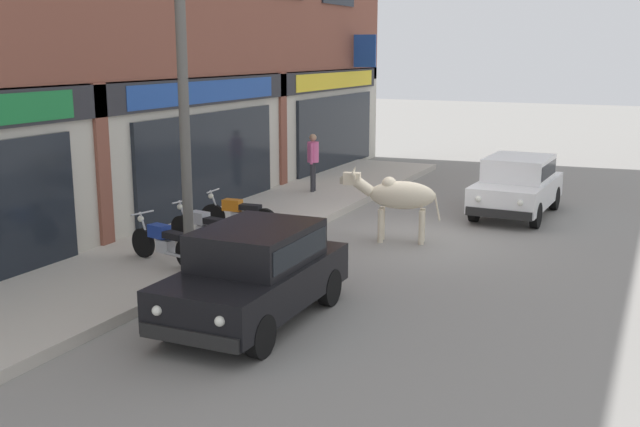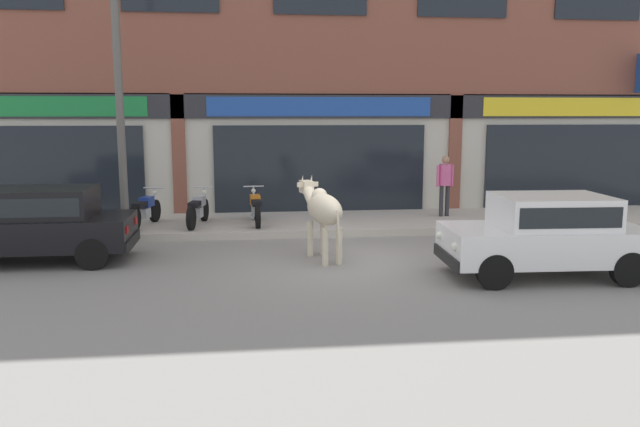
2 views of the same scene
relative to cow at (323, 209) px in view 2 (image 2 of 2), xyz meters
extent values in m
plane|color=gray|center=(0.54, -0.13, -1.01)|extent=(90.00, 90.00, 0.00)
cube|color=#B7AFA3|center=(0.54, 3.57, -0.92)|extent=(19.00, 3.01, 0.18)
cube|color=beige|center=(0.54, 5.35, 0.69)|extent=(23.00, 0.55, 3.40)
cube|color=#28282D|center=(0.54, 5.04, 2.04)|extent=(22.08, 0.08, 0.64)
cube|color=black|center=(-7.13, 5.03, 0.34)|extent=(5.83, 0.10, 2.40)
cube|color=#197A38|center=(-7.13, 5.01, 2.04)|extent=(6.13, 0.05, 0.52)
cube|color=brown|center=(-3.29, 5.06, 0.69)|extent=(0.36, 0.12, 3.40)
cube|color=black|center=(0.54, 5.03, 0.34)|extent=(5.83, 0.10, 2.40)
cube|color=#1E479E|center=(0.54, 5.01, 2.04)|extent=(6.13, 0.05, 0.52)
cube|color=brown|center=(4.37, 5.06, 0.69)|extent=(0.36, 0.12, 3.40)
cube|color=black|center=(8.21, 5.03, 0.34)|extent=(5.83, 0.10, 2.40)
cube|color=yellow|center=(8.21, 5.01, 2.04)|extent=(6.13, 0.05, 0.52)
cube|color=black|center=(8.36, 5.05, 4.96)|extent=(2.50, 0.06, 1.00)
ellipsoid|color=beige|center=(0.02, -0.10, 0.01)|extent=(0.83, 1.48, 0.60)
sphere|color=beige|center=(-0.04, 0.18, 0.24)|extent=(0.32, 0.32, 0.32)
cylinder|color=beige|center=(-0.22, 0.29, -0.65)|extent=(0.12, 0.12, 0.72)
cylinder|color=beige|center=(0.06, 0.36, -0.65)|extent=(0.12, 0.12, 0.72)
cylinder|color=beige|center=(-0.01, -0.55, -0.65)|extent=(0.12, 0.12, 0.72)
cylinder|color=beige|center=(0.26, -0.49, -0.65)|extent=(0.12, 0.12, 0.72)
cylinder|color=beige|center=(-0.17, 0.70, 0.16)|extent=(0.34, 0.51, 0.43)
cube|color=beige|center=(-0.23, 0.95, 0.33)|extent=(0.30, 0.40, 0.26)
cube|color=tan|center=(-0.27, 1.13, 0.29)|extent=(0.19, 0.17, 0.14)
cone|color=beige|center=(-0.32, 0.89, 0.51)|extent=(0.08, 0.12, 0.19)
cone|color=beige|center=(-0.12, 0.94, 0.51)|extent=(0.08, 0.12, 0.19)
cube|color=beige|center=(-0.37, 0.84, 0.39)|extent=(0.15, 0.07, 0.10)
cube|color=beige|center=(-0.06, 0.91, 0.39)|extent=(0.15, 0.07, 0.10)
cylinder|color=beige|center=(0.20, -0.82, -0.21)|extent=(0.08, 0.17, 0.60)
cylinder|color=black|center=(2.56, -2.49, -0.71)|extent=(0.61, 0.20, 0.60)
cylinder|color=black|center=(2.62, -1.05, -0.71)|extent=(0.61, 0.20, 0.60)
cylinder|color=black|center=(4.86, -2.58, -0.71)|extent=(0.61, 0.20, 0.60)
cylinder|color=black|center=(4.92, -1.15, -0.71)|extent=(0.61, 0.20, 0.60)
cube|color=white|center=(3.74, -1.82, -0.41)|extent=(3.56, 1.74, 0.60)
cube|color=white|center=(3.84, -1.82, 0.17)|extent=(1.96, 1.52, 0.56)
cube|color=black|center=(3.84, -1.82, 0.17)|extent=(1.81, 1.53, 0.35)
cube|color=black|center=(2.01, -1.75, -0.63)|extent=(0.18, 1.52, 0.20)
cube|color=black|center=(5.47, -1.89, -0.63)|extent=(0.18, 1.52, 0.20)
sphere|color=silver|center=(1.96, -2.22, -0.33)|extent=(0.14, 0.14, 0.14)
sphere|color=silver|center=(2.00, -1.27, -0.33)|extent=(0.14, 0.14, 0.14)
cube|color=red|center=(5.51, -1.39, -0.31)|extent=(0.04, 0.16, 0.14)
cylinder|color=black|center=(-4.35, -0.38, -0.71)|extent=(0.60, 0.19, 0.60)
cylinder|color=black|center=(-4.37, 1.06, -0.71)|extent=(0.60, 0.19, 0.60)
cube|color=black|center=(-5.51, 0.33, -0.41)|extent=(3.52, 1.65, 0.60)
cube|color=black|center=(-5.41, 0.33, 0.17)|extent=(1.92, 1.46, 0.56)
cube|color=black|center=(-5.41, 0.33, 0.17)|extent=(1.77, 1.48, 0.35)
cube|color=black|center=(-3.78, 0.35, -0.63)|extent=(0.14, 1.52, 0.20)
cube|color=red|center=(-3.75, -0.15, -0.31)|extent=(0.03, 0.16, 0.14)
cube|color=red|center=(-3.76, 0.84, -0.31)|extent=(0.03, 0.16, 0.14)
cylinder|color=black|center=(-3.79, 3.74, -0.55)|extent=(0.23, 0.57, 0.56)
cylinder|color=black|center=(-4.09, 2.52, -0.55)|extent=(0.23, 0.57, 0.56)
cube|color=#B2B5BA|center=(-3.95, 3.11, -0.51)|extent=(0.27, 0.36, 0.24)
cube|color=navy|center=(-3.91, 3.27, -0.25)|extent=(0.33, 0.45, 0.24)
cube|color=black|center=(-4.00, 2.88, -0.27)|extent=(0.34, 0.56, 0.12)
cylinder|color=#B2B5BA|center=(-3.81, 3.68, -0.25)|extent=(0.10, 0.27, 0.59)
cylinder|color=#B2B5BA|center=(-3.80, 3.72, 0.03)|extent=(0.51, 0.15, 0.03)
sphere|color=silver|center=(-3.79, 3.78, -0.09)|extent=(0.12, 0.12, 0.12)
cylinder|color=#B2B5BA|center=(-4.14, 2.79, -0.59)|extent=(0.17, 0.48, 0.06)
cylinder|color=black|center=(-2.57, 3.72, -0.55)|extent=(0.20, 0.57, 0.56)
cylinder|color=black|center=(-2.79, 2.49, -0.55)|extent=(0.20, 0.57, 0.56)
cube|color=#B2B5BA|center=(-2.68, 3.08, -0.51)|extent=(0.25, 0.35, 0.24)
cube|color=#A8AAB2|center=(-2.65, 3.24, -0.25)|extent=(0.31, 0.44, 0.24)
cube|color=black|center=(-2.72, 2.85, -0.27)|extent=(0.31, 0.55, 0.12)
cylinder|color=#B2B5BA|center=(-2.58, 3.66, -0.25)|extent=(0.09, 0.27, 0.59)
cylinder|color=#B2B5BA|center=(-2.57, 3.70, 0.03)|extent=(0.52, 0.12, 0.03)
sphere|color=silver|center=(-2.56, 3.76, -0.09)|extent=(0.12, 0.12, 0.12)
cylinder|color=#B2B5BA|center=(-2.85, 2.75, -0.59)|extent=(0.14, 0.48, 0.06)
cylinder|color=black|center=(-1.32, 3.78, -0.55)|extent=(0.14, 0.57, 0.56)
cylinder|color=black|center=(-1.24, 2.54, -0.55)|extent=(0.14, 0.57, 0.56)
cube|color=#B2B5BA|center=(-1.28, 3.14, -0.51)|extent=(0.22, 0.33, 0.24)
cube|color=orange|center=(-1.29, 3.30, -0.25)|extent=(0.27, 0.41, 0.24)
cube|color=black|center=(-1.27, 2.90, -0.27)|extent=(0.25, 0.53, 0.12)
cylinder|color=#B2B5BA|center=(-1.32, 3.72, -0.25)|extent=(0.06, 0.27, 0.59)
cylinder|color=#B2B5BA|center=(-1.32, 3.76, 0.03)|extent=(0.52, 0.07, 0.03)
sphere|color=silver|center=(-1.32, 3.82, -0.09)|extent=(0.12, 0.12, 0.12)
cylinder|color=#B2B5BA|center=(-1.37, 2.77, -0.59)|extent=(0.09, 0.48, 0.06)
cylinder|color=#2D2D33|center=(3.78, 3.77, -0.42)|extent=(0.11, 0.11, 0.82)
cylinder|color=#2D2D33|center=(3.60, 3.73, -0.42)|extent=(0.11, 0.11, 0.82)
cylinder|color=#DB5B93|center=(3.69, 3.75, 0.27)|extent=(0.32, 0.32, 0.56)
cylinder|color=#DB5B93|center=(3.90, 3.80, 0.24)|extent=(0.08, 0.08, 0.56)
cylinder|color=#DB5B93|center=(3.49, 3.70, 0.24)|extent=(0.08, 0.08, 0.56)
sphere|color=tan|center=(3.69, 3.75, 0.67)|extent=(0.20, 0.20, 0.20)
cylinder|color=#595651|center=(-4.26, 2.37, 2.28)|extent=(0.18, 0.18, 6.22)
camera|label=1|loc=(-14.80, -5.09, 3.01)|focal=42.00mm
camera|label=2|loc=(-1.45, -12.08, 1.88)|focal=35.00mm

